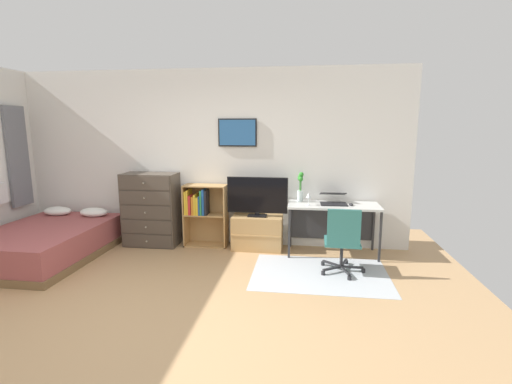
{
  "coord_description": "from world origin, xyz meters",
  "views": [
    {
      "loc": [
        1.48,
        -3.11,
        1.84
      ],
      "look_at": [
        0.86,
        1.5,
        1.0
      ],
      "focal_mm": 25.56,
      "sensor_mm": 36.0,
      "label": 1
    }
  ],
  "objects_px": {
    "tv_stand": "(257,232)",
    "computer_mouse": "(351,204)",
    "bed": "(46,242)",
    "dresser": "(151,209)",
    "desk": "(333,213)",
    "bamboo_vase": "(300,186)",
    "bookshelf": "(202,210)",
    "office_chair": "(343,239)",
    "television": "(257,197)",
    "wine_glass": "(309,196)",
    "laptop": "(333,199)"
  },
  "relations": [
    {
      "from": "dresser",
      "to": "tv_stand",
      "type": "height_order",
      "value": "dresser"
    },
    {
      "from": "bed",
      "to": "desk",
      "type": "relative_size",
      "value": 1.51
    },
    {
      "from": "desk",
      "to": "dresser",
      "type": "bearing_deg",
      "value": -179.78
    },
    {
      "from": "office_chair",
      "to": "wine_glass",
      "type": "height_order",
      "value": "wine_glass"
    },
    {
      "from": "tv_stand",
      "to": "office_chair",
      "type": "relative_size",
      "value": 0.87
    },
    {
      "from": "bookshelf",
      "to": "laptop",
      "type": "xyz_separation_m",
      "value": [
        1.98,
        -0.07,
        0.24
      ]
    },
    {
      "from": "bed",
      "to": "television",
      "type": "xyz_separation_m",
      "value": [
        2.91,
        0.76,
        0.58
      ]
    },
    {
      "from": "laptop",
      "to": "computer_mouse",
      "type": "xyz_separation_m",
      "value": [
        0.24,
        -0.11,
        -0.05
      ]
    },
    {
      "from": "bed",
      "to": "desk",
      "type": "bearing_deg",
      "value": 10.96
    },
    {
      "from": "television",
      "to": "laptop",
      "type": "distance_m",
      "value": 1.11
    },
    {
      "from": "bed",
      "to": "dresser",
      "type": "relative_size",
      "value": 1.73
    },
    {
      "from": "television",
      "to": "office_chair",
      "type": "bearing_deg",
      "value": -34.35
    },
    {
      "from": "office_chair",
      "to": "wine_glass",
      "type": "distance_m",
      "value": 0.88
    },
    {
      "from": "bed",
      "to": "dresser",
      "type": "distance_m",
      "value": 1.5
    },
    {
      "from": "computer_mouse",
      "to": "wine_glass",
      "type": "distance_m",
      "value": 0.61
    },
    {
      "from": "tv_stand",
      "to": "office_chair",
      "type": "height_order",
      "value": "office_chair"
    },
    {
      "from": "desk",
      "to": "laptop",
      "type": "relative_size",
      "value": 3.13
    },
    {
      "from": "desk",
      "to": "office_chair",
      "type": "xyz_separation_m",
      "value": [
        0.07,
        -0.82,
        -0.14
      ]
    },
    {
      "from": "dresser",
      "to": "desk",
      "type": "height_order",
      "value": "dresser"
    },
    {
      "from": "bed",
      "to": "bookshelf",
      "type": "bearing_deg",
      "value": 22.2
    },
    {
      "from": "computer_mouse",
      "to": "bamboo_vase",
      "type": "distance_m",
      "value": 0.78
    },
    {
      "from": "bamboo_vase",
      "to": "computer_mouse",
      "type": "bearing_deg",
      "value": -17.11
    },
    {
      "from": "tv_stand",
      "to": "desk",
      "type": "distance_m",
      "value": 1.16
    },
    {
      "from": "dresser",
      "to": "bamboo_vase",
      "type": "distance_m",
      "value": 2.33
    },
    {
      "from": "dresser",
      "to": "laptop",
      "type": "relative_size",
      "value": 2.73
    },
    {
      "from": "dresser",
      "to": "wine_glass",
      "type": "xyz_separation_m",
      "value": [
        2.42,
        -0.17,
        0.31
      ]
    },
    {
      "from": "tv_stand",
      "to": "computer_mouse",
      "type": "distance_m",
      "value": 1.44
    },
    {
      "from": "tv_stand",
      "to": "bamboo_vase",
      "type": "xyz_separation_m",
      "value": [
        0.63,
        0.09,
        0.71
      ]
    },
    {
      "from": "television",
      "to": "computer_mouse",
      "type": "height_order",
      "value": "television"
    },
    {
      "from": "laptop",
      "to": "computer_mouse",
      "type": "distance_m",
      "value": 0.27
    },
    {
      "from": "television",
      "to": "office_chair",
      "type": "relative_size",
      "value": 1.05
    },
    {
      "from": "bed",
      "to": "bookshelf",
      "type": "distance_m",
      "value": 2.23
    },
    {
      "from": "office_chair",
      "to": "computer_mouse",
      "type": "distance_m",
      "value": 0.78
    },
    {
      "from": "bamboo_vase",
      "to": "bed",
      "type": "bearing_deg",
      "value": -166.22
    },
    {
      "from": "office_chair",
      "to": "computer_mouse",
      "type": "xyz_separation_m",
      "value": [
        0.17,
        0.7,
        0.3
      ]
    },
    {
      "from": "laptop",
      "to": "bamboo_vase",
      "type": "bearing_deg",
      "value": 165.11
    },
    {
      "from": "television",
      "to": "bookshelf",
      "type": "bearing_deg",
      "value": 175.2
    },
    {
      "from": "bed",
      "to": "bamboo_vase",
      "type": "distance_m",
      "value": 3.72
    },
    {
      "from": "laptop",
      "to": "bamboo_vase",
      "type": "height_order",
      "value": "bamboo_vase"
    },
    {
      "from": "television",
      "to": "desk",
      "type": "xyz_separation_m",
      "value": [
        1.11,
        0.02,
        -0.21
      ]
    },
    {
      "from": "dresser",
      "to": "wine_glass",
      "type": "height_order",
      "value": "dresser"
    },
    {
      "from": "office_chair",
      "to": "tv_stand",
      "type": "bearing_deg",
      "value": 146.88
    },
    {
      "from": "dresser",
      "to": "television",
      "type": "bearing_deg",
      "value": -0.25
    },
    {
      "from": "office_chair",
      "to": "television",
      "type": "bearing_deg",
      "value": 147.61
    },
    {
      "from": "dresser",
      "to": "laptop",
      "type": "bearing_deg",
      "value": -0.05
    },
    {
      "from": "desk",
      "to": "office_chair",
      "type": "relative_size",
      "value": 1.51
    },
    {
      "from": "dresser",
      "to": "bookshelf",
      "type": "height_order",
      "value": "dresser"
    },
    {
      "from": "bed",
      "to": "computer_mouse",
      "type": "height_order",
      "value": "computer_mouse"
    },
    {
      "from": "bamboo_vase",
      "to": "laptop",
      "type": "bearing_deg",
      "value": -12.86
    },
    {
      "from": "office_chair",
      "to": "laptop",
      "type": "distance_m",
      "value": 0.88
    }
  ]
}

